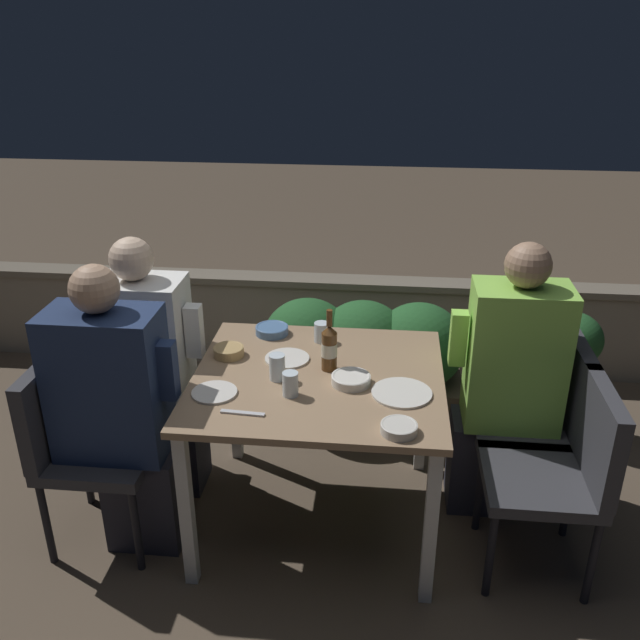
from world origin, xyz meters
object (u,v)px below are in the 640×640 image
(chair_left_far, at_px, (113,388))
(potted_plant, at_px, (568,360))
(beer_bottle, at_px, (329,347))
(person_navy_jumper, at_px, (120,413))
(chair_right_near, at_px, (567,463))
(chair_left_near, at_px, (78,434))
(person_green_blouse, at_px, (505,383))
(person_white_polo, at_px, (151,369))
(chair_right_far, at_px, (547,411))

(chair_left_far, bearing_deg, potted_plant, 16.91)
(beer_bottle, relative_size, potted_plant, 0.39)
(person_navy_jumper, xyz_separation_m, chair_left_far, (-0.20, 0.39, -0.12))
(chair_left_far, distance_m, chair_right_near, 2.01)
(chair_left_far, xyz_separation_m, beer_bottle, (1.03, -0.13, 0.33))
(chair_left_far, bearing_deg, chair_left_near, -89.76)
(chair_left_near, xyz_separation_m, person_green_blouse, (1.78, 0.39, 0.13))
(beer_bottle, xyz_separation_m, potted_plant, (1.21, 0.81, -0.42))
(chair_right_near, height_order, person_green_blouse, person_green_blouse)
(chair_left_far, distance_m, potted_plant, 2.34)
(chair_left_near, bearing_deg, beer_bottle, 14.20)
(chair_left_near, bearing_deg, chair_left_far, 90.24)
(chair_left_near, height_order, chair_right_near, same)
(person_white_polo, bearing_deg, person_navy_jumper, -89.83)
(person_navy_jumper, xyz_separation_m, potted_plant, (2.04, 1.07, -0.21))
(chair_right_near, bearing_deg, person_navy_jumper, -179.76)
(person_green_blouse, distance_m, potted_plant, 0.84)
(person_green_blouse, distance_m, beer_bottle, 0.80)
(chair_right_near, distance_m, potted_plant, 1.09)
(chair_left_near, distance_m, chair_right_near, 1.98)
(potted_plant, bearing_deg, person_navy_jumper, -152.38)
(chair_right_far, distance_m, beer_bottle, 1.02)
(person_white_polo, height_order, potted_plant, person_white_polo)
(chair_left_near, bearing_deg, chair_right_near, 0.21)
(person_navy_jumper, distance_m, person_white_polo, 0.39)
(person_white_polo, distance_m, chair_right_near, 1.83)
(person_navy_jumper, bearing_deg, chair_left_near, -180.00)
(chair_left_near, distance_m, beer_bottle, 1.11)
(person_navy_jumper, xyz_separation_m, person_white_polo, (-0.00, 0.39, -0.01))
(chair_left_near, xyz_separation_m, beer_bottle, (1.02, 0.26, 0.33))
(chair_left_far, relative_size, beer_bottle, 3.10)
(chair_left_far, bearing_deg, beer_bottle, -7.11)
(person_navy_jumper, relative_size, potted_plant, 1.82)
(potted_plant, bearing_deg, person_white_polo, -161.58)
(chair_right_near, xyz_separation_m, person_green_blouse, (-0.19, 0.38, 0.13))
(person_navy_jumper, relative_size, beer_bottle, 4.66)
(chair_left_far, height_order, chair_right_far, same)
(chair_right_near, distance_m, chair_right_far, 0.38)
(person_white_polo, relative_size, potted_plant, 1.79)
(person_navy_jumper, bearing_deg, potted_plant, 27.62)
(beer_bottle, bearing_deg, person_white_polo, 171.24)
(person_green_blouse, bearing_deg, person_white_polo, -179.82)
(chair_right_far, bearing_deg, person_white_polo, -179.84)
(chair_right_far, xyz_separation_m, potted_plant, (0.25, 0.67, -0.09))
(chair_right_near, bearing_deg, person_white_polo, 167.98)
(chair_right_far, bearing_deg, potted_plant, 69.27)
(beer_bottle, bearing_deg, person_green_blouse, 9.93)
(chair_right_far, xyz_separation_m, beer_bottle, (-0.95, -0.13, 0.33))
(person_green_blouse, bearing_deg, chair_right_near, -63.16)
(beer_bottle, bearing_deg, chair_right_far, 7.93)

